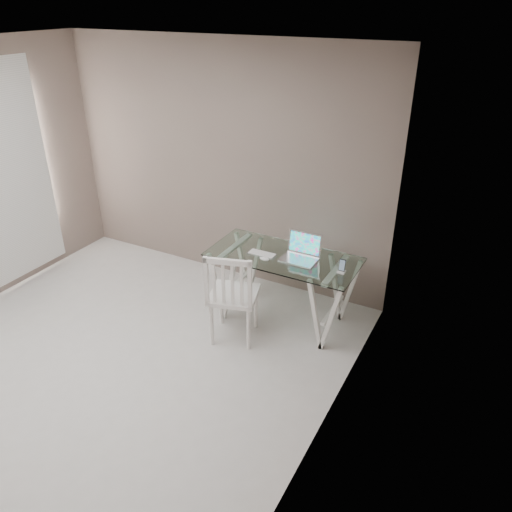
{
  "coord_description": "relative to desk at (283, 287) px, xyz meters",
  "views": [
    {
      "loc": [
        2.9,
        -2.38,
        3.05
      ],
      "look_at": [
        0.94,
        1.31,
        0.85
      ],
      "focal_mm": 35.0,
      "sensor_mm": 36.0,
      "label": 1
    }
  ],
  "objects": [
    {
      "name": "mouse",
      "position": [
        -0.13,
        -0.17,
        0.38
      ],
      "size": [
        0.1,
        0.06,
        0.03
      ],
      "primitive_type": "ellipsoid",
      "color": "silver",
      "rests_on": "desk"
    },
    {
      "name": "phone_dock",
      "position": [
        0.62,
        -0.04,
        0.4
      ],
      "size": [
        0.07,
        0.07,
        0.13
      ],
      "color": "white",
      "rests_on": "desk"
    },
    {
      "name": "desk",
      "position": [
        0.0,
        0.0,
        0.0
      ],
      "size": [
        1.5,
        0.7,
        0.75
      ],
      "color": "silver",
      "rests_on": "ground"
    },
    {
      "name": "chair",
      "position": [
        -0.27,
        -0.57,
        0.16
      ],
      "size": [
        0.56,
        0.56,
        0.98
      ],
      "rotation": [
        0.0,
        0.0,
        0.29
      ],
      "color": "white",
      "rests_on": "ground"
    },
    {
      "name": "keyboard",
      "position": [
        -0.21,
        -0.06,
        0.37
      ],
      "size": [
        0.29,
        0.12,
        0.01
      ],
      "primitive_type": "cube",
      "color": "silver",
      "rests_on": "desk"
    },
    {
      "name": "laptop",
      "position": [
        0.17,
        0.05,
        0.42
      ],
      "size": [
        0.35,
        0.28,
        0.24
      ],
      "color": "silver",
      "rests_on": "desk"
    },
    {
      "name": "room",
      "position": [
        -1.15,
        -1.59,
        1.33
      ],
      "size": [
        4.5,
        4.52,
        2.71
      ],
      "color": "beige",
      "rests_on": "ground"
    }
  ]
}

